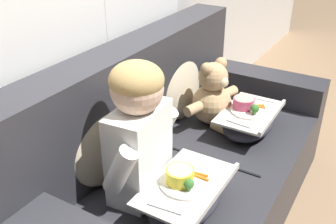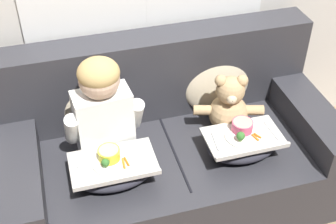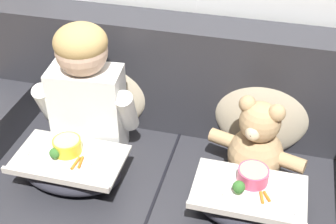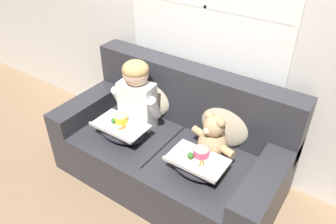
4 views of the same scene
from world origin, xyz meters
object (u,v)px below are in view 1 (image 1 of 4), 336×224
object	(u,v)px
throw_pillow_behind_child	(100,140)
lap_tray_teddy	(249,120)
teddy_bear	(213,97)
child_figure	(139,125)
lap_tray_child	(186,195)
throw_pillow_behind_teddy	(180,83)
couch	(179,165)

from	to	relation	value
throw_pillow_behind_child	lap_tray_teddy	xyz separation A→B (m)	(0.75, -0.45, -0.13)
teddy_bear	throw_pillow_behind_child	bearing A→B (deg)	163.40
child_figure	lap_tray_teddy	distance (m)	0.83
teddy_bear	lap_tray_child	world-z (taller)	teddy_bear
teddy_bear	lap_tray_teddy	xyz separation A→B (m)	(0.00, -0.23, -0.09)
throw_pillow_behind_teddy	teddy_bear	xyz separation A→B (m)	(-0.00, -0.22, -0.04)
lap_tray_child	teddy_bear	bearing A→B (deg)	17.00
lap_tray_child	lap_tray_teddy	size ratio (longest dim) A/B	1.05
throw_pillow_behind_child	lap_tray_child	xyz separation A→B (m)	(-0.00, -0.45, -0.13)
throw_pillow_behind_child	throw_pillow_behind_teddy	xyz separation A→B (m)	(0.75, 0.00, 0.00)
throw_pillow_behind_teddy	couch	bearing A→B (deg)	-150.81
throw_pillow_behind_child	lap_tray_child	size ratio (longest dim) A/B	0.98
lap_tray_teddy	throw_pillow_behind_teddy	bearing A→B (deg)	90.00
lap_tray_child	lap_tray_teddy	xyz separation A→B (m)	(0.75, 0.00, 0.00)
lap_tray_child	lap_tray_teddy	bearing A→B (deg)	0.08
lap_tray_teddy	throw_pillow_behind_child	bearing A→B (deg)	148.96
couch	child_figure	xyz separation A→B (m)	(-0.38, -0.01, 0.44)
child_figure	couch	bearing A→B (deg)	1.46
teddy_bear	lap_tray_teddy	bearing A→B (deg)	-89.62
couch	child_figure	size ratio (longest dim) A/B	3.08
child_figure	throw_pillow_behind_teddy	bearing A→B (deg)	16.28
child_figure	lap_tray_teddy	size ratio (longest dim) A/B	1.44
couch	lap_tray_teddy	xyz separation A→B (m)	(0.38, -0.24, 0.17)
throw_pillow_behind_child	lap_tray_child	bearing A→B (deg)	-90.13
throw_pillow_behind_teddy	lap_tray_child	bearing A→B (deg)	-148.94
throw_pillow_behind_child	couch	bearing A→B (deg)	-29.19
child_figure	teddy_bear	bearing A→B (deg)	-0.32
couch	lap_tray_child	size ratio (longest dim) A/B	4.22
couch	teddy_bear	world-z (taller)	couch
throw_pillow_behind_child	teddy_bear	world-z (taller)	throw_pillow_behind_child
child_figure	lap_tray_teddy	world-z (taller)	child_figure
throw_pillow_behind_teddy	teddy_bear	size ratio (longest dim) A/B	1.08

